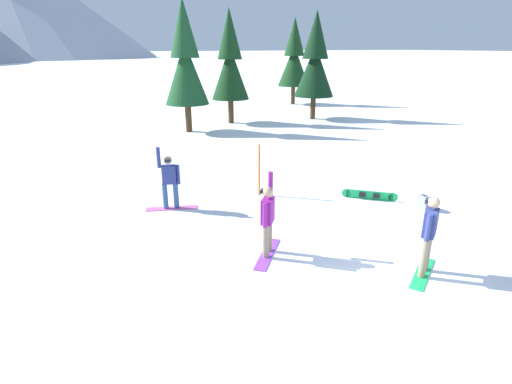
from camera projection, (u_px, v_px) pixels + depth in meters
ground_plane at (388, 300)px, 7.78m from camera, size 800.00×800.00×0.00m
snowboarder_foreground at (429, 234)px, 8.36m from camera, size 1.39×1.05×1.77m
snowboarder_midground at (268, 219)px, 9.18m from camera, size 1.23×1.39×1.95m
snowboarder_background at (169, 181)px, 11.86m from camera, size 1.54×0.72×1.91m
loose_snowboard_far_spare at (369, 195)px, 12.83m from camera, size 1.36×1.21×0.30m
backpack_grey at (424, 203)px, 12.03m from camera, size 0.28×0.34×0.47m
trail_marker_pole at (259, 170)px, 13.00m from camera, size 0.06×0.06×1.70m
pine_tree_young at (315, 61)px, 25.92m from camera, size 2.57×2.57×6.77m
pine_tree_slender at (230, 62)px, 24.49m from camera, size 2.30×2.30×6.79m
pine_tree_leaning at (294, 58)px, 32.83m from camera, size 2.57×2.57×6.81m
pine_tree_short at (185, 61)px, 21.80m from camera, size 2.42×2.42×7.08m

